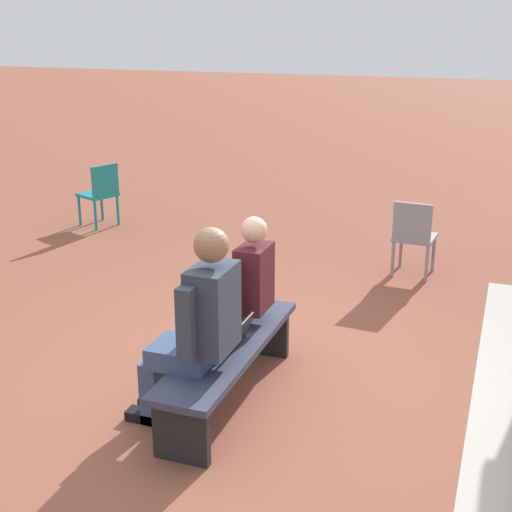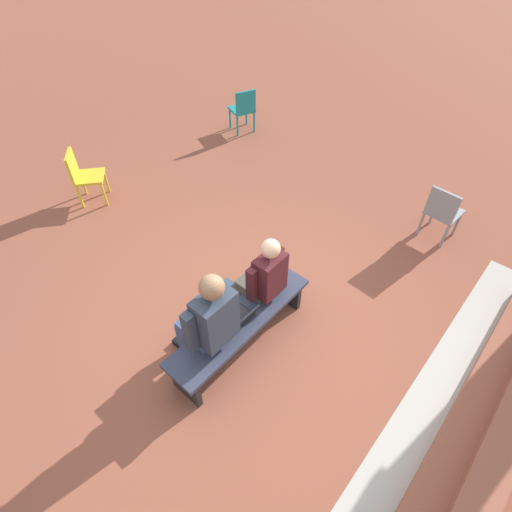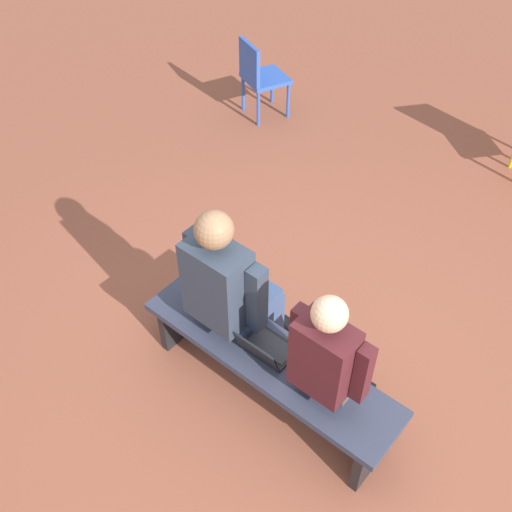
# 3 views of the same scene
# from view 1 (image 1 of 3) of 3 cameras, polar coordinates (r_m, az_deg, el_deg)

# --- Properties ---
(ground_plane) EXTENTS (60.00, 60.00, 0.00)m
(ground_plane) POSITION_cam_1_polar(r_m,az_deg,el_deg) (5.48, -1.08, -10.40)
(ground_plane) COLOR brown
(concrete_strip) EXTENTS (6.35, 0.40, 0.01)m
(concrete_strip) POSITION_cam_1_polar(r_m,az_deg,el_deg) (5.01, 18.66, -14.47)
(concrete_strip) COLOR #B7B2A8
(concrete_strip) RESTS_ON ground
(bench) EXTENTS (1.80, 0.44, 0.45)m
(bench) POSITION_cam_1_polar(r_m,az_deg,el_deg) (5.15, -2.15, -8.01)
(bench) COLOR #33384C
(bench) RESTS_ON ground
(person_student) EXTENTS (0.51, 0.64, 1.28)m
(person_student) POSITION_cam_1_polar(r_m,az_deg,el_deg) (5.38, -1.18, -2.84)
(person_student) COLOR #4C473D
(person_student) RESTS_ON ground
(person_adult) EXTENTS (0.59, 0.74, 1.42)m
(person_adult) POSITION_cam_1_polar(r_m,az_deg,el_deg) (4.70, -4.73, -5.46)
(person_adult) COLOR #384C75
(person_adult) RESTS_ON ground
(laptop) EXTENTS (0.32, 0.29, 0.21)m
(laptop) POSITION_cam_1_polar(r_m,az_deg,el_deg) (5.06, -2.13, -6.65)
(laptop) COLOR black
(laptop) RESTS_ON bench
(plastic_chair_far_right) EXTENTS (0.55, 0.55, 0.84)m
(plastic_chair_far_right) POSITION_cam_1_polar(r_m,az_deg,el_deg) (9.65, -12.32, 5.11)
(plastic_chair_far_right) COLOR teal
(plastic_chair_far_right) RESTS_ON ground
(plastic_chair_near_bench_right) EXTENTS (0.45, 0.45, 0.84)m
(plastic_chair_near_bench_right) POSITION_cam_1_polar(r_m,az_deg,el_deg) (7.72, 12.49, 1.75)
(plastic_chair_near_bench_right) COLOR gray
(plastic_chair_near_bench_right) RESTS_ON ground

